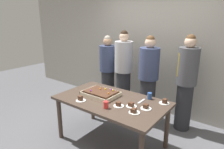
{
  "coord_description": "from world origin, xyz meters",
  "views": [
    {
      "loc": [
        1.7,
        -2.22,
        1.97
      ],
      "look_at": [
        -0.09,
        0.15,
        1.11
      ],
      "focal_mm": 31.48,
      "sensor_mm": 36.0,
      "label": 1
    }
  ],
  "objects_px": {
    "drink_cup_middle": "(150,96)",
    "person_far_right_suit": "(186,83)",
    "plated_slice_far_left": "(119,105)",
    "plated_slice_center_front": "(131,105)",
    "plated_slice_near_left": "(81,99)",
    "person_striped_tie_right": "(123,72)",
    "sheet_cake": "(101,93)",
    "drink_cup_nearest": "(106,105)",
    "person_green_shirt_behind": "(108,71)",
    "cake_server_utensil": "(141,101)",
    "person_serving_front": "(148,80)",
    "party_table": "(111,105)",
    "plated_slice_far_right": "(164,102)",
    "plated_slice_center_back": "(146,107)",
    "plated_slice_near_right": "(134,111)"
  },
  "relations": [
    {
      "from": "drink_cup_middle",
      "to": "plated_slice_far_right",
      "type": "bearing_deg",
      "value": -5.34
    },
    {
      "from": "plated_slice_center_front",
      "to": "person_far_right_suit",
      "type": "bearing_deg",
      "value": 71.14
    },
    {
      "from": "plated_slice_near_right",
      "to": "cake_server_utensil",
      "type": "relative_size",
      "value": 0.75
    },
    {
      "from": "plated_slice_near_left",
      "to": "party_table",
      "type": "bearing_deg",
      "value": 43.57
    },
    {
      "from": "plated_slice_far_left",
      "to": "person_striped_tie_right",
      "type": "distance_m",
      "value": 1.31
    },
    {
      "from": "sheet_cake",
      "to": "person_striped_tie_right",
      "type": "bearing_deg",
      "value": 102.1
    },
    {
      "from": "cake_server_utensil",
      "to": "plated_slice_far_right",
      "type": "bearing_deg",
      "value": 24.38
    },
    {
      "from": "plated_slice_far_right",
      "to": "plated_slice_center_front",
      "type": "bearing_deg",
      "value": -131.18
    },
    {
      "from": "plated_slice_far_left",
      "to": "plated_slice_center_front",
      "type": "distance_m",
      "value": 0.18
    },
    {
      "from": "plated_slice_near_left",
      "to": "person_far_right_suit",
      "type": "relative_size",
      "value": 0.09
    },
    {
      "from": "cake_server_utensil",
      "to": "plated_slice_near_left",
      "type": "bearing_deg",
      "value": -144.28
    },
    {
      "from": "drink_cup_middle",
      "to": "person_far_right_suit",
      "type": "distance_m",
      "value": 0.82
    },
    {
      "from": "cake_server_utensil",
      "to": "person_striped_tie_right",
      "type": "bearing_deg",
      "value": 137.58
    },
    {
      "from": "person_green_shirt_behind",
      "to": "person_striped_tie_right",
      "type": "relative_size",
      "value": 0.93
    },
    {
      "from": "plated_slice_near_left",
      "to": "person_striped_tie_right",
      "type": "xyz_separation_m",
      "value": [
        -0.1,
        1.31,
        0.11
      ]
    },
    {
      "from": "cake_server_utensil",
      "to": "person_green_shirt_behind",
      "type": "relative_size",
      "value": 0.12
    },
    {
      "from": "plated_slice_far_right",
      "to": "person_far_right_suit",
      "type": "relative_size",
      "value": 0.09
    },
    {
      "from": "party_table",
      "to": "plated_slice_far_left",
      "type": "distance_m",
      "value": 0.29
    },
    {
      "from": "plated_slice_near_left",
      "to": "person_serving_front",
      "type": "bearing_deg",
      "value": 68.49
    },
    {
      "from": "person_far_right_suit",
      "to": "plated_slice_near_right",
      "type": "bearing_deg",
      "value": 31.08
    },
    {
      "from": "person_green_shirt_behind",
      "to": "person_serving_front",
      "type": "bearing_deg",
      "value": 49.79
    },
    {
      "from": "plated_slice_far_left",
      "to": "plated_slice_center_front",
      "type": "xyz_separation_m",
      "value": [
        0.15,
        0.1,
        0.0
      ]
    },
    {
      "from": "plated_slice_near_right",
      "to": "person_green_shirt_behind",
      "type": "height_order",
      "value": "person_green_shirt_behind"
    },
    {
      "from": "cake_server_utensil",
      "to": "person_far_right_suit",
      "type": "bearing_deg",
      "value": 68.14
    },
    {
      "from": "plated_slice_near_left",
      "to": "drink_cup_middle",
      "type": "bearing_deg",
      "value": 41.22
    },
    {
      "from": "plated_slice_near_left",
      "to": "plated_slice_near_right",
      "type": "relative_size",
      "value": 1.0
    },
    {
      "from": "person_far_right_suit",
      "to": "person_striped_tie_right",
      "type": "bearing_deg",
      "value": -41.04
    },
    {
      "from": "party_table",
      "to": "plated_slice_near_left",
      "type": "distance_m",
      "value": 0.48
    },
    {
      "from": "sheet_cake",
      "to": "plated_slice_near_left",
      "type": "bearing_deg",
      "value": -106.19
    },
    {
      "from": "drink_cup_nearest",
      "to": "cake_server_utensil",
      "type": "distance_m",
      "value": 0.57
    },
    {
      "from": "party_table",
      "to": "plated_slice_center_front",
      "type": "height_order",
      "value": "plated_slice_center_front"
    },
    {
      "from": "party_table",
      "to": "plated_slice_near_right",
      "type": "distance_m",
      "value": 0.55
    },
    {
      "from": "party_table",
      "to": "plated_slice_center_back",
      "type": "relative_size",
      "value": 11.31
    },
    {
      "from": "drink_cup_nearest",
      "to": "person_striped_tie_right",
      "type": "distance_m",
      "value": 1.4
    },
    {
      "from": "sheet_cake",
      "to": "person_far_right_suit",
      "type": "height_order",
      "value": "person_far_right_suit"
    },
    {
      "from": "person_far_right_suit",
      "to": "person_serving_front",
      "type": "bearing_deg",
      "value": -29.34
    },
    {
      "from": "party_table",
      "to": "person_striped_tie_right",
      "type": "xyz_separation_m",
      "value": [
        -0.44,
        0.99,
        0.22
      ]
    },
    {
      "from": "plated_slice_center_front",
      "to": "plated_slice_center_back",
      "type": "height_order",
      "value": "plated_slice_center_back"
    },
    {
      "from": "plated_slice_center_front",
      "to": "person_serving_front",
      "type": "xyz_separation_m",
      "value": [
        -0.23,
        0.95,
        0.08
      ]
    },
    {
      "from": "sheet_cake",
      "to": "drink_cup_nearest",
      "type": "height_order",
      "value": "same"
    },
    {
      "from": "party_table",
      "to": "person_far_right_suit",
      "type": "bearing_deg",
      "value": 55.49
    },
    {
      "from": "plated_slice_near_left",
      "to": "person_green_shirt_behind",
      "type": "distance_m",
      "value": 1.49
    },
    {
      "from": "plated_slice_center_front",
      "to": "sheet_cake",
      "type": "bearing_deg",
      "value": 174.52
    },
    {
      "from": "drink_cup_middle",
      "to": "plated_slice_center_front",
      "type": "bearing_deg",
      "value": -101.19
    },
    {
      "from": "cake_server_utensil",
      "to": "person_striped_tie_right",
      "type": "xyz_separation_m",
      "value": [
        -0.85,
        0.78,
        0.13
      ]
    },
    {
      "from": "plated_slice_near_left",
      "to": "plated_slice_center_back",
      "type": "distance_m",
      "value": 0.98
    },
    {
      "from": "plated_slice_center_front",
      "to": "person_green_shirt_behind",
      "type": "height_order",
      "value": "person_green_shirt_behind"
    },
    {
      "from": "plated_slice_center_front",
      "to": "person_green_shirt_behind",
      "type": "relative_size",
      "value": 0.09
    },
    {
      "from": "plated_slice_far_left",
      "to": "cake_server_utensil",
      "type": "distance_m",
      "value": 0.39
    },
    {
      "from": "plated_slice_far_left",
      "to": "person_serving_front",
      "type": "xyz_separation_m",
      "value": [
        -0.08,
        1.06,
        0.08
      ]
    }
  ]
}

